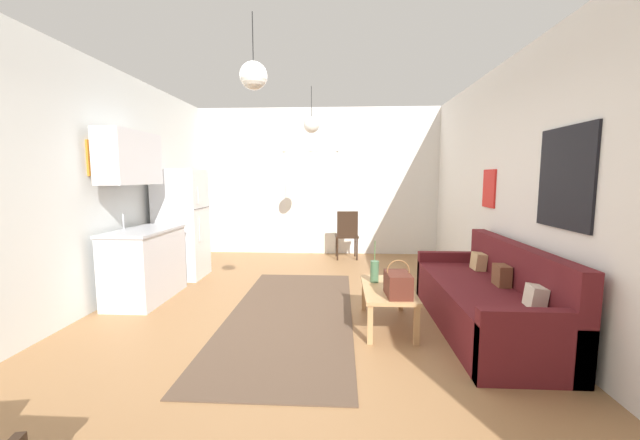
% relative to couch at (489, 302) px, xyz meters
% --- Properties ---
extents(ground_plane, '(5.30, 8.19, 0.10)m').
position_rel_couch_xyz_m(ground_plane, '(-1.95, -0.12, -0.33)').
color(ground_plane, '#996D44').
extents(wall_back, '(4.90, 0.13, 2.87)m').
position_rel_couch_xyz_m(wall_back, '(-1.95, 3.72, 1.14)').
color(wall_back, white).
rests_on(wall_back, ground_plane).
extents(wall_right, '(0.12, 7.79, 2.87)m').
position_rel_couch_xyz_m(wall_right, '(0.45, -0.12, 1.15)').
color(wall_right, white).
rests_on(wall_right, ground_plane).
extents(wall_left, '(0.12, 7.79, 2.87)m').
position_rel_couch_xyz_m(wall_left, '(-4.35, -0.12, 1.15)').
color(wall_left, silver).
rests_on(wall_left, ground_plane).
extents(area_rug, '(1.35, 3.31, 0.01)m').
position_rel_couch_xyz_m(area_rug, '(-2.04, 0.27, -0.28)').
color(area_rug, brown).
rests_on(area_rug, ground_plane).
extents(couch, '(0.82, 2.19, 0.87)m').
position_rel_couch_xyz_m(couch, '(0.00, 0.00, 0.00)').
color(couch, '#5B191E').
rests_on(couch, ground_plane).
extents(coffee_table, '(0.50, 0.97, 0.40)m').
position_rel_couch_xyz_m(coffee_table, '(-1.01, 0.04, 0.07)').
color(coffee_table, tan).
rests_on(coffee_table, ground_plane).
extents(bamboo_vase, '(0.09, 0.09, 0.45)m').
position_rel_couch_xyz_m(bamboo_vase, '(-1.12, 0.23, 0.24)').
color(bamboo_vase, '#47704C').
rests_on(bamboo_vase, coffee_table).
extents(handbag, '(0.24, 0.35, 0.35)m').
position_rel_couch_xyz_m(handbag, '(-0.95, -0.23, 0.23)').
color(handbag, '#512319').
rests_on(handbag, coffee_table).
extents(refrigerator, '(0.67, 0.64, 1.64)m').
position_rel_couch_xyz_m(refrigerator, '(-3.90, 1.77, 0.54)').
color(refrigerator, white).
rests_on(refrigerator, ground_plane).
extents(kitchen_counter, '(0.59, 1.12, 2.07)m').
position_rel_couch_xyz_m(kitchen_counter, '(-3.95, 0.71, 0.51)').
color(kitchen_counter, silver).
rests_on(kitchen_counter, ground_plane).
extents(accent_chair, '(0.45, 0.43, 0.91)m').
position_rel_couch_xyz_m(accent_chair, '(-1.37, 3.14, 0.21)').
color(accent_chair, black).
rests_on(accent_chair, ground_plane).
extents(pendant_lamp_near, '(0.23, 0.23, 0.62)m').
position_rel_couch_xyz_m(pendant_lamp_near, '(-2.22, -0.53, 2.08)').
color(pendant_lamp_near, black).
extents(pendant_lamp_far, '(0.24, 0.24, 0.69)m').
position_rel_couch_xyz_m(pendant_lamp_far, '(-1.94, 2.00, 2.02)').
color(pendant_lamp_far, black).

